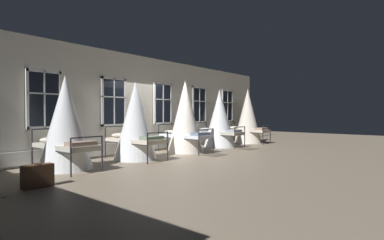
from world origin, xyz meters
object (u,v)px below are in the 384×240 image
(cot_second, at_px, (65,124))
(cot_fourth, at_px, (185,117))
(cot_fifth, at_px, (219,119))
(cot_sixth, at_px, (248,117))
(cot_third, at_px, (135,122))
(suitcase_dark, at_px, (38,176))

(cot_second, height_order, cot_fourth, cot_fourth)
(cot_fifth, bearing_deg, cot_sixth, -92.83)
(cot_second, relative_size, cot_sixth, 0.92)
(cot_third, bearing_deg, cot_second, 88.10)
(cot_third, distance_m, cot_sixth, 6.89)
(cot_third, height_order, cot_fourth, cot_fourth)
(cot_third, xyz_separation_m, cot_fifth, (4.58, 0.02, 0.02))
(cot_third, relative_size, cot_fourth, 0.91)
(cot_sixth, height_order, suitcase_dark, cot_sixth)
(cot_second, relative_size, suitcase_dark, 4.25)
(cot_second, bearing_deg, cot_fifth, -90.62)
(suitcase_dark, bearing_deg, cot_second, 48.05)
(cot_fifth, distance_m, suitcase_dark, 8.27)
(cot_second, bearing_deg, suitcase_dark, 136.95)
(cot_second, relative_size, cot_fifth, 0.98)
(cot_second, xyz_separation_m, cot_third, (2.22, -0.05, 0.01))
(cot_third, bearing_deg, suitcase_dark, 110.58)
(suitcase_dark, bearing_deg, cot_sixth, 8.04)
(suitcase_dark, bearing_deg, cot_third, 21.90)
(cot_fourth, relative_size, cot_sixth, 1.01)
(cot_fifth, bearing_deg, cot_fourth, 89.66)
(cot_third, relative_size, cot_fifth, 0.99)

